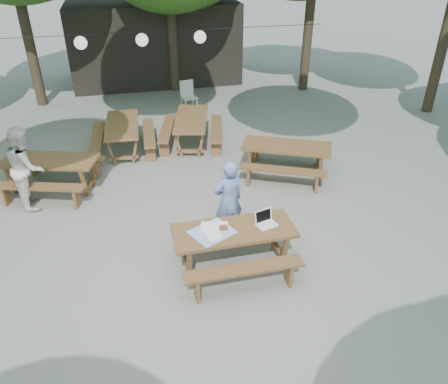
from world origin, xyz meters
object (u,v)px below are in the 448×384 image
main_picnic_table (234,247)px  picnic_table_nw (52,174)px  second_person (26,167)px  plastic_chair (189,102)px  woman (228,200)px

main_picnic_table → picnic_table_nw: size_ratio=0.87×
picnic_table_nw → second_person: bearing=-109.5°
main_picnic_table → plastic_chair: plastic_chair is taller
picnic_table_nw → woman: bearing=-19.9°
main_picnic_table → picnic_table_nw: same height
main_picnic_table → second_person: size_ratio=1.17×
main_picnic_table → plastic_chair: (0.53, 7.71, -0.13)m
picnic_table_nw → main_picnic_table: bearing=-29.1°
picnic_table_nw → plastic_chair: 5.72m
plastic_chair → picnic_table_nw: bearing=-141.6°
main_picnic_table → woman: woman is taller
main_picnic_table → woman: size_ratio=1.29×
main_picnic_table → picnic_table_nw: 4.66m
woman → second_person: second_person is taller
main_picnic_table → plastic_chair: bearing=86.1°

